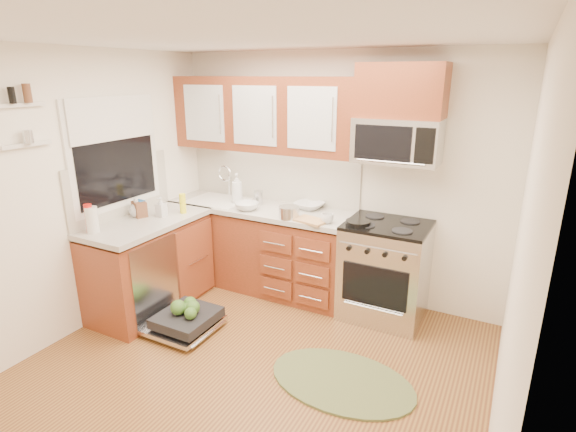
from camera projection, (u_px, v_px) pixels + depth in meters
The scene contains 37 objects.
floor at pixel (245, 376), 3.53m from camera, with size 3.50×3.50×0.00m, color brown.
ceiling at pixel (233, 36), 2.78m from camera, with size 3.50×3.50×0.00m, color white.
wall_back at pixel (334, 178), 4.63m from camera, with size 3.50×0.04×2.50m, color white.
wall_left at pixel (73, 196), 3.93m from camera, with size 0.04×3.50×2.50m, color white.
wall_right at pixel (516, 276), 2.38m from camera, with size 0.04×3.50×2.50m, color white.
base_cabinet_back at pixel (260, 249), 4.95m from camera, with size 2.05×0.60×0.85m, color brown.
base_cabinet_left at pixel (150, 267), 4.49m from camera, with size 0.60×1.25×0.85m, color brown.
countertop_back at pixel (259, 208), 4.80m from camera, with size 2.07×0.64×0.05m, color beige.
countertop_left at pixel (146, 223), 4.34m from camera, with size 0.64×1.27×0.05m, color beige.
backsplash_back at pixel (272, 175), 4.95m from camera, with size 2.05×0.02×0.57m, color #B7B3A5.
backsplash_left at pixel (121, 188), 4.38m from camera, with size 0.02×1.25×0.57m, color #B7B3A5.
upper_cabinets at pixel (264, 114), 4.62m from camera, with size 2.05×0.35×0.75m, color brown, non-canonical shape.
cabinet_over_mw at pixel (402, 90), 3.92m from camera, with size 0.76×0.35×0.47m, color brown.
range at pixel (385, 271), 4.30m from camera, with size 0.76×0.64×0.95m, color silver, non-canonical shape.
microwave at pixel (397, 141), 4.03m from camera, with size 0.76×0.38×0.40m, color silver, non-canonical shape.
sink at pixel (218, 211), 5.04m from camera, with size 0.62×0.50×0.26m, color white, non-canonical shape.
dishwasher at pixel (184, 321), 4.14m from camera, with size 0.70×0.60×0.20m, color silver, non-canonical shape.
window at pixel (115, 154), 4.25m from camera, with size 0.03×1.05×1.05m, color white, non-canonical shape.
window_blind at pixel (113, 119), 4.14m from camera, with size 0.02×0.96×0.40m, color white.
shelf_upper at pixel (19, 105), 3.38m from camera, with size 0.04×0.40×0.03m, color white.
shelf_lower at pixel (26, 145), 3.47m from camera, with size 0.04×0.40×0.03m, color white.
rug at pixel (342, 381), 3.46m from camera, with size 1.14×0.74×0.02m, color olive, non-canonical shape.
skillet at pixel (358, 223), 4.11m from camera, with size 0.23×0.23×0.04m, color black.
stock_pot at pixel (289, 212), 4.38m from camera, with size 0.20×0.20×0.12m, color silver.
cutting_board at pixel (311, 221), 4.29m from camera, with size 0.31×0.20×0.02m, color tan.
canister at pixel (259, 198), 4.83m from camera, with size 0.10×0.10×0.15m, color silver.
paper_towel_roll at pixel (92, 220), 3.97m from camera, with size 0.11×0.11×0.23m, color white.
mustard_bottle at pixel (183, 203), 4.53m from camera, with size 0.06×0.06×0.20m, color yellow.
red_bottle at pixel (89, 218), 3.96m from camera, with size 0.07×0.07×0.26m, color red.
wooden_box at pixel (140, 209), 4.43m from camera, with size 0.15×0.11×0.15m, color brown.
blue_carton at pixel (140, 208), 4.46m from camera, with size 0.10×0.06×0.16m, color #2360A4.
bowl_a at pixel (309, 206), 4.68m from camera, with size 0.29×0.29×0.07m, color #999999.
bowl_b at pixel (247, 206), 4.65m from camera, with size 0.25×0.25×0.08m, color #999999.
cup at pixel (327, 219), 4.23m from camera, with size 0.12×0.12×0.09m, color #999999.
soap_bottle_a at pixel (237, 188), 4.87m from camera, with size 0.13×0.13×0.33m, color #999999.
soap_bottle_b at pixel (161, 207), 4.42m from camera, with size 0.09×0.09×0.20m, color #999999.
soap_bottle_c at pixel (136, 207), 4.42m from camera, with size 0.15×0.15×0.19m, color #999999.
Camera 1 is at (1.68, -2.49, 2.27)m, focal length 28.00 mm.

